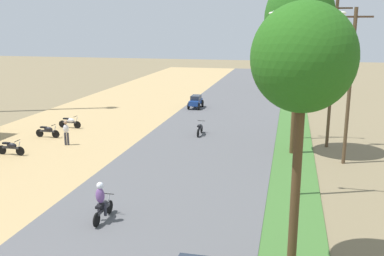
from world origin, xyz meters
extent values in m
cylinder|color=black|center=(-10.32, 14.35, 0.34)|extent=(0.56, 0.06, 0.56)
cylinder|color=black|center=(-11.56, 14.35, 0.34)|extent=(0.56, 0.06, 0.56)
cube|color=#333338|center=(-10.94, 14.35, 0.52)|extent=(1.12, 0.12, 0.12)
ellipsoid|color=black|center=(-10.86, 14.35, 0.66)|extent=(0.64, 0.28, 0.32)
cube|color=black|center=(-11.22, 14.35, 0.78)|extent=(0.44, 0.20, 0.10)
cylinder|color=#A5A8AD|center=(-10.38, 14.35, 0.61)|extent=(0.26, 0.05, 0.68)
cylinder|color=black|center=(-10.44, 14.35, 0.98)|extent=(0.04, 0.54, 0.04)
cylinder|color=black|center=(-10.41, 18.57, 0.34)|extent=(0.56, 0.06, 0.56)
cylinder|color=black|center=(-11.65, 18.57, 0.34)|extent=(0.56, 0.06, 0.56)
cube|color=#333338|center=(-11.03, 18.57, 0.52)|extent=(1.12, 0.12, 0.12)
ellipsoid|color=black|center=(-10.95, 18.57, 0.66)|extent=(0.64, 0.28, 0.32)
cube|color=black|center=(-11.31, 18.57, 0.78)|extent=(0.44, 0.20, 0.10)
cylinder|color=#A5A8AD|center=(-10.47, 18.57, 0.61)|extent=(0.26, 0.05, 0.68)
cylinder|color=black|center=(-10.53, 18.57, 0.98)|extent=(0.04, 0.54, 0.04)
cylinder|color=black|center=(-10.30, 21.51, 0.34)|extent=(0.56, 0.06, 0.56)
cylinder|color=black|center=(-11.54, 21.51, 0.34)|extent=(0.56, 0.06, 0.56)
cube|color=#333338|center=(-10.92, 21.51, 0.52)|extent=(1.12, 0.12, 0.12)
ellipsoid|color=silver|center=(-10.84, 21.51, 0.66)|extent=(0.64, 0.28, 0.32)
cube|color=black|center=(-11.20, 21.51, 0.78)|extent=(0.44, 0.20, 0.10)
cylinder|color=#A5A8AD|center=(-10.36, 21.51, 0.61)|extent=(0.26, 0.05, 0.68)
cylinder|color=black|center=(-10.42, 21.51, 0.98)|extent=(0.04, 0.54, 0.04)
cylinder|color=#33333D|center=(-8.85, 17.11, 0.47)|extent=(0.14, 0.14, 0.82)
cylinder|color=#33333D|center=(-8.68, 17.13, 0.47)|extent=(0.14, 0.14, 0.82)
ellipsoid|color=silver|center=(-8.77, 17.12, 1.16)|extent=(0.39, 0.29, 0.56)
sphere|color=#9E7556|center=(-8.77, 17.12, 1.57)|extent=(0.22, 0.22, 0.22)
cylinder|color=#4C351E|center=(5.60, 5.46, 2.99)|extent=(0.29, 0.29, 5.85)
ellipsoid|color=#245C17|center=(5.60, 5.46, 6.80)|extent=(3.07, 3.07, 3.22)
cylinder|color=#4C351E|center=(5.60, 18.58, 3.36)|extent=(0.30, 0.30, 6.60)
ellipsoid|color=#235B19|center=(5.60, 18.58, 8.05)|extent=(3.98, 3.98, 5.05)
cylinder|color=#4C351E|center=(5.76, 43.24, 2.34)|extent=(0.32, 0.32, 4.56)
ellipsoid|color=#1A5B1F|center=(5.76, 43.24, 5.59)|extent=(3.13, 3.13, 3.53)
cylinder|color=gray|center=(5.80, 11.81, 4.24)|extent=(0.16, 0.16, 8.36)
cylinder|color=gray|center=(5.10, 11.81, 8.27)|extent=(1.40, 0.08, 0.08)
ellipsoid|color=silver|center=(4.40, 11.81, 8.20)|extent=(0.36, 0.20, 0.14)
cylinder|color=gray|center=(6.50, 11.81, 8.27)|extent=(1.40, 0.08, 0.08)
ellipsoid|color=silver|center=(7.20, 11.81, 8.20)|extent=(0.36, 0.20, 0.14)
cylinder|color=gray|center=(5.80, 22.20, 3.79)|extent=(0.16, 0.16, 7.46)
cylinder|color=gray|center=(5.10, 22.20, 7.37)|extent=(1.40, 0.08, 0.08)
ellipsoid|color=silver|center=(4.40, 22.20, 7.30)|extent=(0.36, 0.20, 0.14)
cylinder|color=gray|center=(6.50, 22.20, 7.37)|extent=(1.40, 0.08, 0.08)
ellipsoid|color=silver|center=(7.20, 22.20, 7.30)|extent=(0.36, 0.20, 0.14)
cylinder|color=gray|center=(5.80, 53.96, 3.98)|extent=(0.16, 0.16, 7.84)
cylinder|color=gray|center=(5.10, 53.96, 7.75)|extent=(1.40, 0.08, 0.08)
ellipsoid|color=silver|center=(4.40, 53.96, 7.68)|extent=(0.36, 0.20, 0.14)
cylinder|color=gray|center=(6.50, 53.96, 7.75)|extent=(1.40, 0.08, 0.08)
ellipsoid|color=silver|center=(7.20, 53.96, 7.68)|extent=(0.36, 0.20, 0.14)
cylinder|color=brown|center=(7.79, 20.66, 4.60)|extent=(0.20, 0.20, 9.19)
cube|color=#473323|center=(7.79, 20.66, 8.69)|extent=(1.80, 0.10, 0.10)
cylinder|color=brown|center=(8.47, 17.32, 4.32)|extent=(0.20, 0.20, 8.63)
cube|color=#473323|center=(8.47, 17.32, 8.13)|extent=(1.80, 0.10, 0.10)
cube|color=navy|center=(-3.29, 31.45, 0.65)|extent=(0.88, 2.25, 0.44)
cube|color=#232B38|center=(-3.29, 31.55, 1.07)|extent=(0.81, 1.30, 0.40)
cylinder|color=black|center=(-3.78, 32.26, 0.40)|extent=(0.11, 0.64, 0.64)
cylinder|color=black|center=(-2.79, 32.26, 0.40)|extent=(0.11, 0.64, 0.64)
cylinder|color=black|center=(-3.78, 30.64, 0.40)|extent=(0.11, 0.64, 0.64)
cylinder|color=black|center=(-2.79, 30.64, 0.40)|extent=(0.11, 0.64, 0.64)
cylinder|color=black|center=(-1.78, 7.91, 0.36)|extent=(0.06, 0.56, 0.56)
cylinder|color=black|center=(-1.78, 6.67, 0.36)|extent=(0.06, 0.56, 0.56)
cube|color=#333338|center=(-1.78, 7.29, 0.54)|extent=(0.12, 1.12, 0.12)
ellipsoid|color=black|center=(-1.78, 7.37, 0.68)|extent=(0.28, 0.64, 0.32)
cube|color=black|center=(-1.78, 7.01, 0.80)|extent=(0.20, 0.44, 0.10)
cylinder|color=#A5A8AD|center=(-1.78, 7.85, 0.63)|extent=(0.05, 0.26, 0.68)
cylinder|color=black|center=(-1.78, 7.79, 1.00)|extent=(0.54, 0.04, 0.04)
ellipsoid|color=#724C8C|center=(-1.78, 7.09, 1.20)|extent=(0.36, 0.28, 0.64)
sphere|color=white|center=(-1.78, 7.13, 1.60)|extent=(0.28, 0.28, 0.28)
cylinder|color=#2D2D38|center=(-1.92, 7.19, 0.56)|extent=(0.12, 0.12, 0.48)
cylinder|color=#2D2D38|center=(-1.64, 7.19, 0.56)|extent=(0.12, 0.12, 0.48)
cylinder|color=black|center=(-0.82, 22.21, 0.36)|extent=(0.06, 0.56, 0.56)
cylinder|color=black|center=(-0.82, 20.97, 0.36)|extent=(0.06, 0.56, 0.56)
cube|color=#333338|center=(-0.82, 21.59, 0.54)|extent=(0.12, 1.12, 0.12)
ellipsoid|color=black|center=(-0.82, 21.67, 0.68)|extent=(0.28, 0.64, 0.32)
cube|color=black|center=(-0.82, 21.31, 0.80)|extent=(0.20, 0.44, 0.10)
cylinder|color=#A5A8AD|center=(-0.82, 22.15, 0.63)|extent=(0.05, 0.26, 0.68)
cylinder|color=black|center=(-0.82, 22.09, 1.00)|extent=(0.54, 0.04, 0.04)
camera|label=1|loc=(5.26, -7.49, 7.72)|focal=40.27mm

